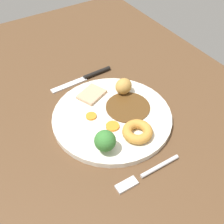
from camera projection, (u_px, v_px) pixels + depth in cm
name	position (u px, v px, depth cm)	size (l,w,h in cm)	color
dining_table	(101.00, 122.00, 72.77)	(120.00, 84.00, 3.60)	brown
dinner_plate	(112.00, 117.00, 70.51)	(28.70, 28.70, 1.40)	silver
gravy_pool	(128.00, 107.00, 71.81)	(10.92, 10.92, 0.30)	#563819
meat_slice_main	(92.00, 94.00, 74.79)	(6.56, 5.05, 0.80)	tan
yorkshire_pudding	(138.00, 132.00, 64.72)	(6.85, 6.85, 2.19)	#C68938
roast_potato_left	(124.00, 86.00, 74.52)	(4.49, 3.94, 4.15)	#BC8C42
carrot_coin_front	(112.00, 126.00, 66.99)	(3.12, 3.12, 0.51)	orange
carrot_coin_back	(92.00, 117.00, 69.16)	(2.54, 2.54, 0.52)	orange
broccoli_floret	(105.00, 141.00, 60.44)	(4.61, 4.61, 5.28)	#8CB766
fork	(147.00, 174.00, 59.37)	(2.02, 15.26, 0.90)	silver
knife	(87.00, 77.00, 82.17)	(2.02, 18.54, 1.20)	black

